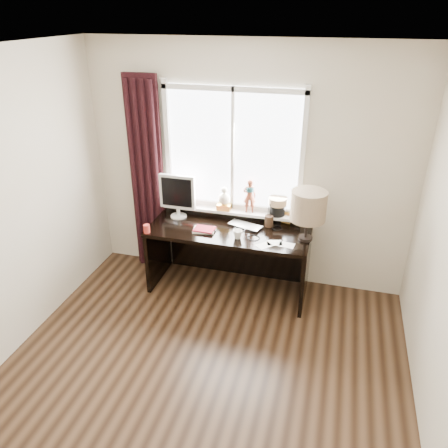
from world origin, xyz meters
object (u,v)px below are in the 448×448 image
(mug, at_px, (238,234))
(monitor, at_px, (177,194))
(laptop, at_px, (246,226))
(table_lamp, at_px, (308,206))
(red_cup, at_px, (147,229))
(desk, at_px, (231,245))

(mug, height_order, monitor, monitor)
(laptop, height_order, table_lamp, table_lamp)
(red_cup, xyz_separation_m, table_lamp, (1.60, 0.29, 0.32))
(red_cup, height_order, desk, red_cup)
(table_lamp, bearing_deg, laptop, 170.49)
(monitor, relative_size, table_lamp, 0.94)
(mug, relative_size, monitor, 0.20)
(laptop, distance_m, table_lamp, 0.74)
(desk, bearing_deg, monitor, 175.87)
(laptop, xyz_separation_m, mug, (-0.02, -0.27, 0.03))
(mug, relative_size, table_lamp, 0.19)
(red_cup, height_order, monitor, monitor)
(desk, distance_m, monitor, 0.81)
(red_cup, height_order, table_lamp, table_lamp)
(monitor, height_order, table_lamp, table_lamp)
(desk, relative_size, monitor, 3.47)
(mug, distance_m, red_cup, 0.94)
(laptop, xyz_separation_m, table_lamp, (0.64, -0.11, 0.35))
(desk, bearing_deg, laptop, -1.28)
(laptop, xyz_separation_m, monitor, (-0.77, 0.05, 0.26))
(red_cup, bearing_deg, mug, 7.79)
(desk, xyz_separation_m, table_lamp, (0.80, -0.11, 0.61))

